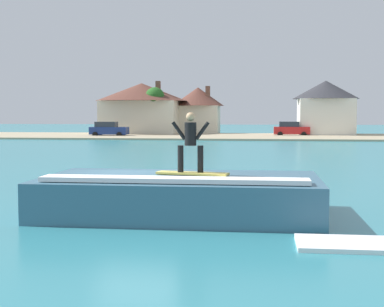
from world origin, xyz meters
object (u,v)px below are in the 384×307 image
Objects in this scene: wave_crest at (180,195)px; car_near_shore at (109,129)px; house_gabled_white at (325,105)px; house_small_cottage at (198,108)px; car_far_shore at (291,129)px; house_with_chimney at (142,105)px; surfer at (190,139)px; surfboard at (192,173)px; tree_tall_bare at (155,98)px.

car_near_shore is at bearing 107.68° from wave_crest.
house_small_cottage is (-16.89, 4.05, -0.25)m from house_gabled_white.
house_small_cottage is at bearing 166.51° from house_gabled_white.
wave_crest is at bearing -83.93° from house_small_cottage.
house_gabled_white is (10.27, 58.15, 3.32)m from wave_crest.
house_small_cottage is (-12.42, 6.99, 2.69)m from car_far_shore.
car_far_shore is 0.36× the size of house_with_chimney.
surfer is (0.36, -0.58, 1.61)m from wave_crest.
house_gabled_white reaches higher than surfboard.
surfboard is 61.68m from house_with_chimney.
surfer is at bearing -72.14° from car_near_shore.
car_far_shore is 0.70× the size of tree_tall_bare.
surfboard is 63.22m from house_small_cottage.
house_with_chimney is at bearing 168.20° from car_far_shore.
surfboard is 0.28× the size of house_small_cottage.
car_far_shore is 6.10m from house_gabled_white.
surfboard is at bearing -95.52° from car_far_shore.
surfboard is at bearing 3.40° from surfer.
car_far_shore is 14.51m from house_small_cottage.
house_gabled_white is at bearing -13.49° from house_small_cottage.
car_near_shore is 27.66m from house_gabled_white.
house_small_cottage is (9.78, 10.78, 2.69)m from car_near_shore.
surfboard is 0.16× the size of house_with_chimney.
surfer reaches higher than wave_crest.
house_with_chimney is 1.71× the size of house_small_cottage.
house_with_chimney is (-14.37, 59.92, 2.74)m from surfboard.
tree_tall_bare is (-11.92, 56.90, 2.62)m from surfer.
wave_crest is 0.92× the size of house_gabled_white.
house_gabled_white is (4.46, 2.93, 2.95)m from car_far_shore.
house_with_chimney reaches higher than surfer.
house_with_chimney is (2.44, 7.92, 3.05)m from car_near_shore.
car_far_shore is at bearing -3.63° from tree_tall_bare.
house_with_chimney reaches higher than car_far_shore.
surfer is at bearing -176.60° from surfboard.
house_with_chimney reaches higher than car_near_shore.
house_with_chimney is at bearing -158.72° from house_small_cottage.
surfboard is at bearing -76.52° from house_with_chimney.
house_gabled_white reaches higher than car_far_shore.
house_gabled_white is at bearing 4.80° from tree_tall_bare.
house_with_chimney is 24.25m from house_gabled_white.
car_far_shore is (5.81, 55.22, 0.37)m from wave_crest.
house_with_chimney reaches higher than house_gabled_white.
surfboard is (0.41, -0.58, 0.68)m from wave_crest.
house_small_cottage is at bearing 96.34° from surfer.
car_far_shore is at bearing 84.48° from surfboard.
house_small_cottage is at bearing 96.07° from wave_crest.
house_gabled_white reaches higher than car_near_shore.
surfboard is at bearing -99.53° from house_gabled_white.
wave_crest is 57.65m from tree_tall_bare.
car_near_shore is 7.88m from tree_tall_bare.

